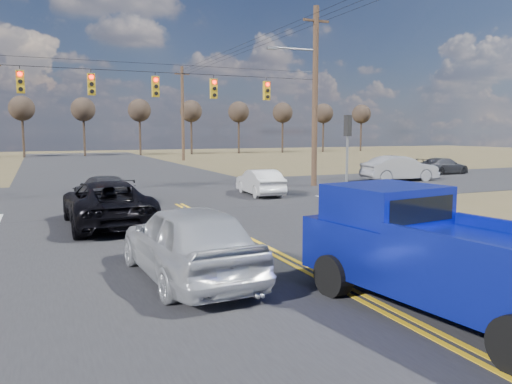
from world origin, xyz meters
name	(u,v)px	position (x,y,z in m)	size (l,w,h in m)	color
ground	(386,312)	(0.00, 0.00, 0.00)	(160.00, 160.00, 0.00)	brown
road_main	(208,219)	(0.00, 10.00, 0.00)	(14.00, 120.00, 0.02)	#28282B
road_cross	(158,194)	(0.00, 18.00, 0.00)	(120.00, 12.00, 0.02)	#28282B
signal_gantry	(167,92)	(0.50, 17.79, 5.06)	(19.60, 4.83, 10.00)	#473323
utility_poles	(160,87)	(0.00, 17.00, 5.23)	(19.60, 58.32, 10.00)	#473323
treeline	(126,92)	(0.00, 26.96, 5.70)	(87.00, 117.80, 7.40)	#33261C
pickup_truck	(440,255)	(0.77, -0.41, 1.02)	(2.86, 5.84, 2.11)	black
silver_suv	(188,241)	(-2.61, 3.27, 0.82)	(1.94, 4.82, 1.64)	#B5B8BE
black_suv	(107,203)	(-3.42, 10.15, 0.75)	(2.50, 5.43, 1.51)	black
white_car_queue	(260,182)	(4.50, 15.50, 0.64)	(1.35, 3.87, 1.28)	silver
dgrey_car_queue	(103,190)	(-2.93, 15.50, 0.62)	(1.73, 4.27, 1.24)	#333338
cross_car_east_near	(400,169)	(15.47, 18.42, 0.80)	(4.83, 1.69, 1.59)	#9B9DA2
cross_car_east_far	(443,166)	(21.77, 21.21, 0.61)	(4.21, 1.71, 1.22)	#313236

